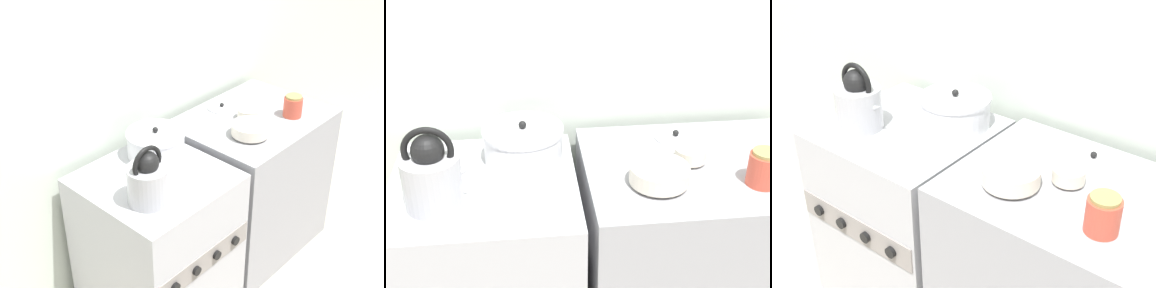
# 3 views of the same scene
# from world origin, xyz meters

# --- Properties ---
(wall_back) EXTENTS (7.00, 0.06, 2.50)m
(wall_back) POSITION_xyz_m (0.00, 0.70, 1.25)
(wall_back) COLOR silver
(wall_back) RESTS_ON ground_plane
(stove) EXTENTS (0.62, 0.64, 0.83)m
(stove) POSITION_xyz_m (0.00, 0.31, 0.42)
(stove) COLOR #B2B2B7
(stove) RESTS_ON ground_plane
(counter) EXTENTS (0.80, 0.63, 0.85)m
(counter) POSITION_xyz_m (0.75, 0.31, 0.42)
(counter) COLOR #99999E
(counter) RESTS_ON ground_plane
(kettle) EXTENTS (0.22, 0.18, 0.27)m
(kettle) POSITION_xyz_m (-0.14, 0.20, 0.94)
(kettle) COLOR #B2B2B7
(kettle) RESTS_ON stove
(cooking_pot) EXTENTS (0.28, 0.28, 0.15)m
(cooking_pot) POSITION_xyz_m (0.14, 0.44, 0.89)
(cooking_pot) COLOR silver
(cooking_pot) RESTS_ON stove
(enamel_bowl) EXTENTS (0.19, 0.19, 0.07)m
(enamel_bowl) POSITION_xyz_m (0.57, 0.20, 0.89)
(enamel_bowl) COLOR beige
(enamel_bowl) RESTS_ON counter
(small_ceramic_bowl) EXTENTS (0.11, 0.11, 0.06)m
(small_ceramic_bowl) POSITION_xyz_m (0.71, 0.33, 0.88)
(small_ceramic_bowl) COLOR beige
(small_ceramic_bowl) RESTS_ON counter
(storage_jar) EXTENTS (0.10, 0.10, 0.12)m
(storage_jar) POSITION_xyz_m (0.90, 0.17, 0.91)
(storage_jar) COLOR #CC4C38
(storage_jar) RESTS_ON counter
(loose_pot_lid) EXTENTS (0.16, 0.16, 0.03)m
(loose_pot_lid) POSITION_xyz_m (0.71, 0.51, 0.86)
(loose_pot_lid) COLOR silver
(loose_pot_lid) RESTS_ON counter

